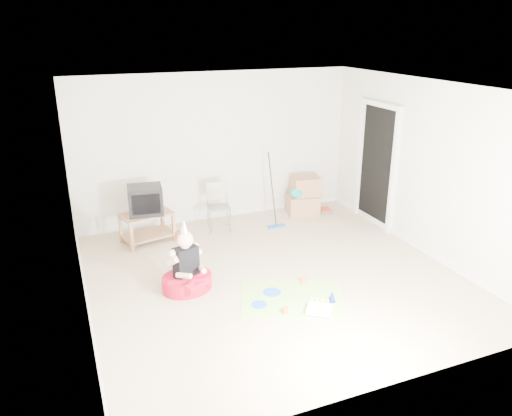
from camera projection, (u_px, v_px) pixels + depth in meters
name	position (u px, v px, depth m)	size (l,w,h in m)	color
ground	(273.00, 276.00, 7.02)	(5.00, 5.00, 0.00)	tan
doorway_recess	(377.00, 167.00, 8.58)	(0.02, 0.90, 2.05)	black
tv_stand	(147.00, 225.00, 8.04)	(0.88, 0.66, 0.49)	#8F6340
crt_tv	(145.00, 200.00, 7.89)	(0.53, 0.44, 0.46)	black
folding_chair	(219.00, 207.00, 8.47)	(0.43, 0.42, 0.84)	gray
cardboard_boxes	(304.00, 197.00, 9.21)	(0.65, 0.54, 0.71)	#A3714F
floor_mop	(277.00, 213.00, 8.62)	(0.32, 0.42, 1.26)	#2153A9
book_pile	(325.00, 210.00, 9.43)	(0.28, 0.32, 0.06)	#257142
seated_woman	(187.00, 274.00, 6.61)	(0.88, 0.88, 0.99)	#B41029
party_mat	(293.00, 298.00, 6.45)	(1.32, 0.96, 0.01)	#FF35A3
birthday_cake	(319.00, 310.00, 6.11)	(0.37, 0.36, 0.14)	white
blue_plate_near	(272.00, 292.00, 6.57)	(0.23, 0.23, 0.01)	blue
blue_plate_far	(259.00, 305.00, 6.28)	(0.19, 0.19, 0.01)	blue
orange_cup_near	(303.00, 281.00, 6.78)	(0.07, 0.07, 0.09)	orange
orange_cup_far	(285.00, 310.00, 6.09)	(0.07, 0.07, 0.08)	orange
blue_party_hat	(332.00, 296.00, 6.34)	(0.10, 0.10, 0.15)	#1829A8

